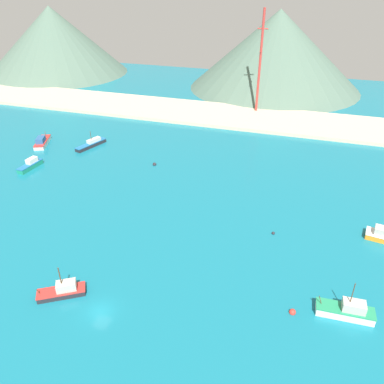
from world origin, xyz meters
TOP-DOWN VIEW (x-y plane):
  - ground at (0.00, 30.00)m, footprint 260.00×280.00m
  - fishing_boat_1 at (-50.30, 54.20)m, footprint 6.46×10.23m
  - fishing_boat_3 at (-43.23, 39.56)m, footprint 2.78×8.09m
  - fishing_boat_4 at (-7.60, 1.41)m, footprint 7.91×6.23m
  - fishing_boat_5 at (36.91, 10.88)m, footprint 8.86×3.07m
  - fishing_boat_7 at (-35.10, 57.57)m, footprint 5.24×10.93m
  - buoy_0 at (28.95, 8.86)m, footprint 1.07×1.07m
  - buoy_1 at (-11.93, 51.37)m, footprint 1.07×1.07m
  - buoy_2 at (23.41, 29.08)m, footprint 0.68×0.68m
  - beach_strip at (0.00, 96.41)m, footprint 247.00×25.14m
  - hill_west at (-101.06, 137.69)m, footprint 70.38×70.38m
  - hill_central at (9.00, 141.75)m, footprint 75.13×75.13m
  - radio_tower at (7.45, 103.50)m, footprint 3.60×2.88m

SIDE VIEW (x-z plane):
  - ground at x=0.00m, z-range -0.50..0.00m
  - buoy_2 at x=23.41m, z-range -0.22..0.46m
  - buoy_0 at x=28.95m, z-range -0.35..0.72m
  - buoy_1 at x=-11.93m, z-range -0.35..0.72m
  - beach_strip at x=0.00m, z-range 0.00..1.20m
  - fishing_boat_7 at x=-35.10m, z-range -1.65..3.32m
  - fishing_boat_4 at x=-7.60m, z-range -1.98..3.84m
  - fishing_boat_3 at x=-43.23m, z-range -0.34..2.26m
  - fishing_boat_1 at x=-50.30m, z-range -0.38..2.35m
  - fishing_boat_5 at x=36.91m, z-range -2.25..4.44m
  - hill_west at x=-101.06m, z-range 0.00..31.81m
  - hill_central at x=9.00m, z-range 0.00..32.82m
  - radio_tower at x=7.45m, z-range 0.36..36.36m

